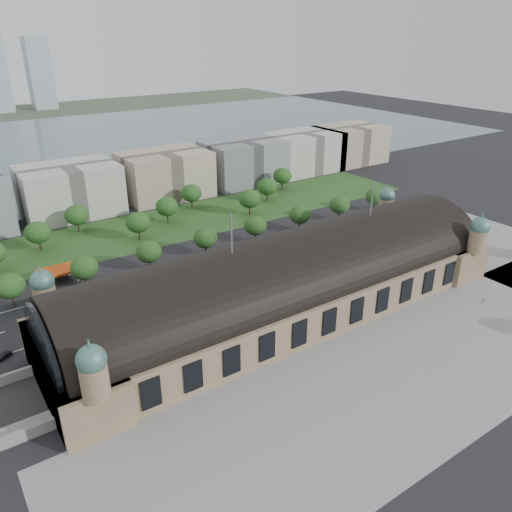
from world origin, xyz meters
TOP-DOWN VIEW (x-y plane):
  - ground at (0.00, 0.00)m, footprint 900.00×900.00m
  - station at (0.00, 0.00)m, footprint 150.00×48.40m
  - plaza_south at (10.00, -44.00)m, footprint 190.00×48.00m
  - plaza_east at (103.00, 0.00)m, footprint 56.00×100.00m
  - road_slab at (-20.00, 38.00)m, footprint 260.00×26.00m
  - grass_belt at (-15.00, 93.00)m, footprint 300.00×45.00m
  - petrol_station at (-53.91, 65.28)m, footprint 14.00×13.00m
  - lake at (0.00, 298.00)m, footprint 700.00×320.00m
  - far_shore at (0.00, 498.00)m, footprint 700.00×120.00m
  - far_tower_right at (45.00, 508.00)m, footprint 24.00×24.00m
  - office_3 at (-30.00, 133.00)m, footprint 45.00×32.00m
  - office_4 at (20.00, 133.00)m, footprint 45.00×32.00m
  - office_5 at (70.00, 133.00)m, footprint 45.00×32.00m
  - office_6 at (115.00, 133.00)m, footprint 45.00×32.00m
  - office_7 at (155.00, 133.00)m, footprint 45.00×32.00m
  - tree_row_2 at (-72.00, 53.00)m, footprint 9.60×9.60m
  - tree_row_3 at (-48.00, 53.00)m, footprint 9.60×9.60m
  - tree_row_4 at (-24.00, 53.00)m, footprint 9.60×9.60m
  - tree_row_5 at (0.00, 53.00)m, footprint 9.60×9.60m
  - tree_row_6 at (24.00, 53.00)m, footprint 9.60×9.60m
  - tree_row_7 at (48.00, 53.00)m, footprint 9.60×9.60m
  - tree_row_8 at (72.00, 53.00)m, footprint 9.60×9.60m
  - tree_row_9 at (96.00, 53.00)m, footprint 9.60×9.60m
  - tree_belt_4 at (-54.00, 95.00)m, footprint 10.40×10.40m
  - tree_belt_5 at (-35.00, 107.00)m, footprint 10.40×10.40m
  - tree_belt_6 at (-16.00, 83.00)m, footprint 10.40×10.40m
  - tree_belt_7 at (3.00, 95.00)m, footprint 10.40×10.40m
  - tree_belt_8 at (22.00, 107.00)m, footprint 10.40×10.40m
  - tree_belt_9 at (41.00, 83.00)m, footprint 10.40×10.40m
  - tree_belt_10 at (60.00, 95.00)m, footprint 10.40×10.40m
  - tree_belt_11 at (79.00, 107.00)m, footprint 10.40×10.40m
  - traffic_car_2 at (-59.38, 32.22)m, footprint 5.39×2.96m
  - traffic_car_4 at (-5.30, 27.19)m, footprint 3.93×1.69m
  - traffic_car_6 at (70.20, 32.77)m, footprint 5.32×2.52m
  - parked_car_0 at (-80.00, 23.87)m, footprint 4.76×3.57m
  - parked_car_1 at (-62.65, 25.00)m, footprint 6.46×4.59m
  - parked_car_2 at (-64.01, 21.53)m, footprint 5.20×4.76m
  - parked_car_3 at (-42.17, 21.00)m, footprint 4.38×3.41m
  - parked_car_4 at (-43.36, 25.00)m, footprint 4.97×4.57m
  - parked_car_5 at (-41.77, 25.00)m, footprint 5.58×4.28m
  - parked_car_6 at (-33.73, 24.62)m, footprint 5.79×3.89m
  - bus_west at (-4.99, 28.10)m, footprint 13.17×3.63m
  - bus_mid at (-7.01, 27.00)m, footprint 11.09×2.61m
  - bus_east at (13.42, 29.23)m, footprint 10.80×3.13m
  - pedestrian_0 at (56.91, -32.95)m, footprint 0.98×0.63m

SIDE VIEW (x-z plane):
  - ground at x=0.00m, z-range 0.00..0.00m
  - plaza_south at x=10.00m, z-range -0.06..0.06m
  - plaza_east at x=103.00m, z-range -0.06..0.06m
  - road_slab at x=-20.00m, z-range -0.05..0.05m
  - grass_belt at x=-15.00m, z-range -0.05..0.05m
  - lake at x=0.00m, z-range -0.04..0.04m
  - far_shore at x=0.00m, z-range -0.07..0.07m
  - traffic_car_4 at x=-5.30m, z-range 0.00..1.32m
  - parked_car_3 at x=-42.17m, z-range 0.00..1.39m
  - parked_car_5 at x=-41.77m, z-range 0.00..1.41m
  - traffic_car_2 at x=-59.38m, z-range 0.00..1.43m
  - parked_car_2 at x=-64.01m, z-range 0.00..1.46m
  - traffic_car_6 at x=70.20m, z-range 0.00..1.47m
  - parked_car_0 at x=-80.00m, z-range 0.00..1.50m
  - parked_car_6 at x=-33.73m, z-range 0.00..1.56m
  - parked_car_1 at x=-62.65m, z-range 0.00..1.63m
  - parked_car_4 at x=-43.36m, z-range 0.00..1.65m
  - pedestrian_0 at x=56.91m, z-range 0.00..1.89m
  - bus_east at x=13.42m, z-range 0.00..2.97m
  - bus_mid at x=-7.01m, z-range 0.00..3.09m
  - bus_west at x=-4.99m, z-range 0.00..3.64m
  - petrol_station at x=-53.91m, z-range 0.42..5.47m
  - tree_row_2 at x=-72.00m, z-range 1.67..13.19m
  - tree_row_3 at x=-48.00m, z-range 1.67..13.19m
  - tree_row_4 at x=-24.00m, z-range 1.67..13.19m
  - tree_row_5 at x=0.00m, z-range 1.67..13.19m
  - tree_row_6 at x=24.00m, z-range 1.67..13.19m
  - tree_row_7 at x=48.00m, z-range 1.67..13.19m
  - tree_row_8 at x=72.00m, z-range 1.67..13.19m
  - tree_row_9 at x=96.00m, z-range 1.67..13.19m
  - tree_belt_4 at x=-54.00m, z-range 1.81..14.29m
  - tree_belt_5 at x=-35.00m, z-range 1.81..14.29m
  - tree_belt_6 at x=-16.00m, z-range 1.81..14.29m
  - tree_belt_7 at x=3.00m, z-range 1.81..14.29m
  - tree_belt_8 at x=22.00m, z-range 1.81..14.29m
  - tree_belt_9 at x=41.00m, z-range 1.81..14.29m
  - tree_belt_10 at x=60.00m, z-range 1.81..14.29m
  - tree_belt_11 at x=79.00m, z-range 1.81..14.29m
  - station at x=0.00m, z-range -11.87..32.43m
  - office_3 at x=-30.00m, z-range 0.00..24.00m
  - office_4 at x=20.00m, z-range 0.00..24.00m
  - office_5 at x=70.00m, z-range 0.00..24.00m
  - office_6 at x=115.00m, z-range 0.00..24.00m
  - office_7 at x=155.00m, z-range 0.00..24.00m
  - far_tower_right at x=45.00m, z-range 0.00..75.00m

